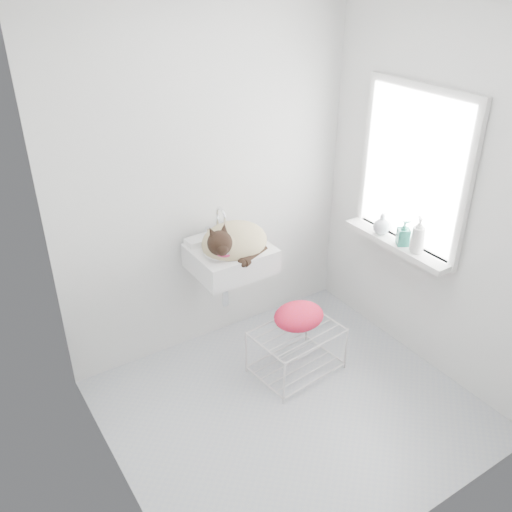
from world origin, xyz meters
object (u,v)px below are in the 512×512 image
cat (233,243)px  wire_rack (296,353)px  sink (230,247)px  bottle_b (402,245)px  bottle_c (381,233)px  bottle_a (416,252)px

cat → wire_rack: bearing=-68.4°
sink → bottle_b: bearing=-30.9°
bottle_b → bottle_c: 0.20m
cat → bottle_a: size_ratio=2.43×
cat → bottle_a: cat is taller
wire_rack → bottle_a: bottle_a is taller
sink → wire_rack: size_ratio=0.91×
bottle_a → bottle_c: size_ratio=1.37×
cat → bottle_c: size_ratio=3.33×
sink → cat: cat is taller
bottle_c → sink: bearing=158.4°
sink → wire_rack: (0.25, -0.45, -0.70)m
bottle_a → bottle_c: (0.00, 0.33, 0.00)m
bottle_a → bottle_b: 0.12m
sink → bottle_c: bearing=-21.6°
bottle_c → bottle_a: bearing=-90.0°
wire_rack → bottle_c: bottle_c is taller
bottle_a → bottle_b: bearing=90.0°
bottle_a → cat: bearing=144.5°
wire_rack → bottle_a: (0.75, -0.27, 0.70)m
sink → cat: 0.05m
sink → bottle_b: size_ratio=2.98×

